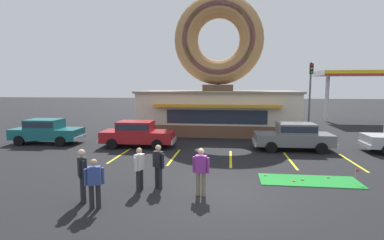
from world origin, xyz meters
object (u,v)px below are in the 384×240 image
at_px(pedestrian_blue_sweater_man, 139,167).
at_px(pedestrian_clipboard_woman, 158,164).
at_px(putting_flag_pin, 356,173).
at_px(traffic_light_pole, 310,86).
at_px(pedestrian_leather_jacket_man, 82,173).
at_px(pedestrian_beanie_man, 94,182).
at_px(car_red, 137,133).
at_px(car_teal, 46,130).
at_px(golf_ball, 303,180).
at_px(pedestrian_hooded_kid, 201,170).
at_px(car_grey, 294,135).
at_px(trash_bin, 289,132).

distance_m(pedestrian_blue_sweater_man, pedestrian_clipboard_woman, 0.70).
height_order(putting_flag_pin, traffic_light_pole, traffic_light_pole).
relative_size(pedestrian_leather_jacket_man, pedestrian_beanie_man, 1.12).
height_order(car_red, car_teal, same).
relative_size(golf_ball, pedestrian_hooded_kid, 0.03).
distance_m(pedestrian_blue_sweater_man, pedestrian_beanie_man, 1.99).
height_order(pedestrian_beanie_man, traffic_light_pole, traffic_light_pole).
xyz_separation_m(car_grey, pedestrian_hooded_kid, (-4.72, -7.99, 0.05)).
bearing_deg(trash_bin, pedestrian_hooded_kid, -113.84).
bearing_deg(pedestrian_beanie_man, putting_flag_pin, 21.27).
relative_size(car_red, car_grey, 1.00).
relative_size(car_teal, pedestrian_leather_jacket_man, 2.62).
xyz_separation_m(putting_flag_pin, car_grey, (-1.12, 6.02, 0.43)).
relative_size(putting_flag_pin, traffic_light_pole, 0.09).
xyz_separation_m(golf_ball, car_teal, (-14.87, 6.01, 0.82)).
relative_size(car_teal, traffic_light_pole, 0.80).
bearing_deg(traffic_light_pole, car_teal, -153.42).
bearing_deg(pedestrian_leather_jacket_man, pedestrian_clipboard_woman, 37.93).
relative_size(car_red, car_teal, 1.00).
bearing_deg(car_grey, pedestrian_blue_sweater_man, -132.11).
bearing_deg(car_grey, trash_bin, 83.16).
height_order(golf_ball, pedestrian_leather_jacket_man, pedestrian_leather_jacket_man).
distance_m(car_grey, pedestrian_leather_jacket_man, 12.41).
bearing_deg(car_teal, pedestrian_clipboard_woman, -38.89).
height_order(pedestrian_clipboard_woman, trash_bin, pedestrian_clipboard_woman).
distance_m(pedestrian_hooded_kid, traffic_light_pole, 19.50).
height_order(golf_ball, pedestrian_beanie_man, pedestrian_beanie_man).
distance_m(golf_ball, traffic_light_pole, 16.43).
bearing_deg(trash_bin, car_grey, -96.84).
bearing_deg(golf_ball, pedestrian_hooded_kid, -151.79).
xyz_separation_m(pedestrian_hooded_kid, pedestrian_beanie_man, (-3.13, -1.52, -0.06)).
distance_m(car_teal, pedestrian_clipboard_woman, 12.01).
height_order(car_red, pedestrian_leather_jacket_man, pedestrian_leather_jacket_man).
xyz_separation_m(pedestrian_clipboard_woman, traffic_light_pole, (9.60, 17.02, 2.81)).
relative_size(trash_bin, traffic_light_pole, 0.17).
height_order(pedestrian_blue_sweater_man, traffic_light_pole, traffic_light_pole).
distance_m(putting_flag_pin, car_red, 12.05).
bearing_deg(pedestrian_hooded_kid, car_red, 121.21).
bearing_deg(car_red, pedestrian_blue_sweater_man, -71.91).
relative_size(car_red, pedestrian_hooded_kid, 2.78).
distance_m(putting_flag_pin, car_teal, 17.90).
bearing_deg(pedestrian_hooded_kid, car_grey, 59.43).
height_order(car_grey, traffic_light_pole, traffic_light_pole).
xyz_separation_m(putting_flag_pin, traffic_light_pole, (2.13, 15.61, 3.27)).
distance_m(pedestrian_leather_jacket_man, pedestrian_clipboard_woman, 2.68).
height_order(car_red, pedestrian_hooded_kid, pedestrian_hooded_kid).
bearing_deg(pedestrian_beanie_man, pedestrian_leather_jacket_man, 144.69).
height_order(golf_ball, putting_flag_pin, putting_flag_pin).
bearing_deg(pedestrian_clipboard_woman, putting_flag_pin, 10.75).
distance_m(pedestrian_blue_sweater_man, trash_bin, 13.62).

